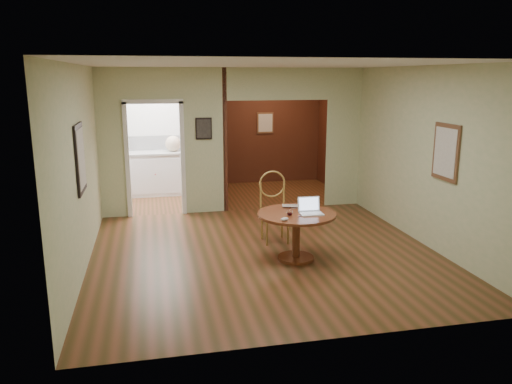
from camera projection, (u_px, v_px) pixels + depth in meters
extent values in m
plane|color=#422E13|center=(266.00, 254.00, 7.31)|extent=(5.00, 5.00, 0.00)
plane|color=white|center=(266.00, 64.00, 6.70)|extent=(5.00, 5.00, 0.00)
plane|color=beige|center=(328.00, 208.00, 4.62)|extent=(5.00, 0.00, 5.00)
plane|color=beige|center=(79.00, 170.00, 6.49)|extent=(0.00, 5.00, 5.00)
plane|color=beige|center=(427.00, 157.00, 7.51)|extent=(0.00, 5.00, 5.00)
cube|color=beige|center=(112.00, 144.00, 8.92)|extent=(0.50, 2.70, 0.04)
cube|color=beige|center=(204.00, 142.00, 9.26)|extent=(0.80, 2.70, 0.04)
cube|color=beige|center=(343.00, 138.00, 9.82)|extent=(0.70, 2.70, 0.04)
plane|color=silver|center=(160.00, 131.00, 11.01)|extent=(2.70, 0.00, 2.70)
plane|color=#3A1A11|center=(265.00, 127.00, 12.00)|extent=(2.70, 0.00, 2.70)
cube|color=#3A1A11|center=(216.00, 134.00, 10.53)|extent=(0.08, 2.50, 2.70)
cube|color=black|center=(80.00, 159.00, 6.46)|extent=(0.03, 0.70, 0.90)
cube|color=brown|center=(446.00, 152.00, 7.00)|extent=(0.03, 0.60, 0.80)
cube|color=black|center=(204.00, 129.00, 9.18)|extent=(0.30, 0.03, 0.40)
cube|color=silver|center=(265.00, 123.00, 11.96)|extent=(0.40, 0.03, 0.50)
cube|color=white|center=(161.00, 143.00, 11.05)|extent=(2.00, 0.02, 0.32)
cylinder|color=brown|center=(296.00, 258.00, 7.09)|extent=(0.51, 0.51, 0.05)
cylinder|color=brown|center=(296.00, 237.00, 7.01)|extent=(0.11, 0.11, 0.59)
cylinder|color=brown|center=(297.00, 214.00, 6.94)|extent=(1.09, 1.09, 0.04)
cylinder|color=olive|center=(275.00, 211.00, 7.75)|extent=(0.47, 0.47, 0.03)
cylinder|color=olive|center=(267.00, 230.00, 7.61)|extent=(0.03, 0.03, 0.50)
cylinder|color=olive|center=(288.00, 229.00, 7.68)|extent=(0.03, 0.03, 0.50)
cylinder|color=olive|center=(262.00, 224.00, 7.93)|extent=(0.03, 0.03, 0.50)
cylinder|color=olive|center=(282.00, 223.00, 8.00)|extent=(0.03, 0.03, 0.50)
cylinder|color=olive|center=(261.00, 196.00, 7.82)|extent=(0.03, 0.03, 0.40)
cylinder|color=olive|center=(284.00, 195.00, 7.90)|extent=(0.03, 0.03, 0.40)
torus|color=olive|center=(272.00, 184.00, 7.83)|extent=(0.43, 0.03, 0.43)
cube|color=silver|center=(311.00, 214.00, 6.87)|extent=(0.32, 0.23, 0.02)
cube|color=silver|center=(312.00, 214.00, 6.84)|extent=(0.27, 0.12, 0.00)
cube|color=silver|center=(309.00, 204.00, 6.97)|extent=(0.31, 0.07, 0.21)
cube|color=#808BA3|center=(309.00, 204.00, 6.96)|extent=(0.28, 0.05, 0.17)
imported|color=#B4B4B9|center=(295.00, 207.00, 7.19)|extent=(0.41, 0.31, 0.03)
ellipsoid|color=silver|center=(285.00, 219.00, 6.56)|extent=(0.13, 0.09, 0.05)
cylinder|color=navy|center=(301.00, 216.00, 6.79)|extent=(0.10, 0.10, 0.01)
cube|color=white|center=(162.00, 174.00, 10.93)|extent=(2.00, 0.55, 0.90)
cube|color=beige|center=(161.00, 153.00, 10.82)|extent=(2.06, 0.60, 0.04)
sphere|color=#B20C0C|center=(155.00, 174.00, 10.61)|extent=(0.03, 0.03, 0.03)
sphere|color=#B20C0C|center=(202.00, 173.00, 10.82)|extent=(0.03, 0.03, 0.03)
ellipsoid|color=beige|center=(173.00, 144.00, 10.83)|extent=(0.35, 0.30, 0.34)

